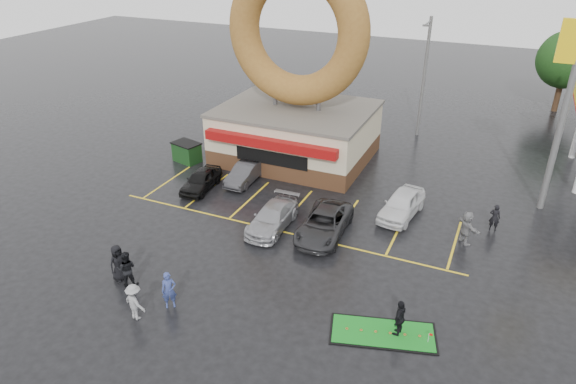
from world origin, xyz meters
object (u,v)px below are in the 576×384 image
at_px(car_grey, 324,224).
at_px(person_cameraman, 400,318).
at_px(streetlight_mid, 424,75).
at_px(car_silver, 273,217).
at_px(putting_green, 383,333).
at_px(donut_shop, 296,96).
at_px(shell_sign, 572,84).
at_px(car_white, 402,204).
at_px(person_blue, 169,290).
at_px(car_black, 201,180).
at_px(streetlight_left, 252,60).
at_px(dumpster, 187,153).
at_px(car_dgrey, 245,173).

relative_size(car_grey, person_cameraman, 2.87).
distance_m(streetlight_mid, car_silver, 18.34).
distance_m(car_grey, putting_green, 7.83).
bearing_deg(car_silver, person_cameraman, -34.80).
bearing_deg(car_silver, car_grey, 8.09).
distance_m(donut_shop, shell_sign, 16.29).
height_order(car_white, person_blue, person_blue).
relative_size(shell_sign, car_black, 2.89).
relative_size(streetlight_left, person_cameraman, 5.35).
bearing_deg(car_black, dumpster, 129.77).
relative_size(donut_shop, dumpster, 7.50).
relative_size(person_cameraman, putting_green, 0.37).
distance_m(streetlight_left, car_silver, 19.42).
relative_size(car_white, person_blue, 2.44).
height_order(streetlight_left, car_white, streetlight_left).
bearing_deg(dumpster, car_dgrey, 1.16).
distance_m(streetlight_left, car_black, 14.98).
relative_size(car_black, car_silver, 0.84).
xyz_separation_m(person_blue, dumpster, (-8.15, 13.38, -0.22)).
relative_size(donut_shop, car_silver, 3.10).
bearing_deg(car_dgrey, dumpster, 166.58).
relative_size(person_blue, person_cameraman, 1.03).
xyz_separation_m(streetlight_mid, car_grey, (-1.55, -16.86, -4.11)).
xyz_separation_m(car_dgrey, car_silver, (4.05, -4.41, 0.02)).
distance_m(donut_shop, car_black, 8.69).
bearing_deg(putting_green, car_black, 149.66).
height_order(streetlight_left, car_grey, streetlight_left).
xyz_separation_m(car_grey, person_cameraman, (5.41, -5.90, 0.17)).
height_order(donut_shop, car_grey, donut_shop).
bearing_deg(car_dgrey, person_cameraman, -39.09).
bearing_deg(car_grey, car_dgrey, 146.92).
height_order(car_white, putting_green, car_white).
bearing_deg(car_dgrey, streetlight_left, 114.91).
xyz_separation_m(shell_sign, putting_green, (-5.70, -14.06, -7.34)).
relative_size(streetlight_left, putting_green, 1.96).
bearing_deg(donut_shop, putting_green, -55.59).
xyz_separation_m(streetlight_mid, dumpster, (-13.68, -11.68, -4.13)).
relative_size(streetlight_mid, dumpster, 5.00).
bearing_deg(shell_sign, car_grey, -142.99).
height_order(car_black, dumpster, dumpster).
distance_m(donut_shop, streetlight_left, 9.87).
bearing_deg(person_blue, car_dgrey, 64.68).
height_order(donut_shop, person_cameraman, donut_shop).
xyz_separation_m(shell_sign, car_black, (-19.43, -6.03, -6.75)).
bearing_deg(car_black, person_blue, -69.28).
height_order(car_black, person_cameraman, person_cameraman).
xyz_separation_m(shell_sign, dumpster, (-22.68, -2.77, -6.73)).
distance_m(streetlight_mid, car_white, 13.88).
distance_m(streetlight_left, car_white, 20.31).
bearing_deg(dumpster, shell_sign, 21.24).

